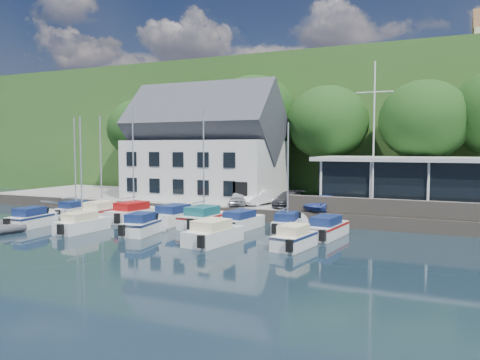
{
  "coord_description": "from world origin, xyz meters",
  "views": [
    {
      "loc": [
        14.23,
        -22.89,
        5.86
      ],
      "look_at": [
        0.03,
        9.0,
        3.42
      ],
      "focal_mm": 35.0,
      "sensor_mm": 36.0,
      "label": 1
    }
  ],
  "objects": [
    {
      "name": "boat_r2_1",
      "position": [
        -8.91,
        2.07,
        4.23
      ],
      "size": [
        2.11,
        5.75,
        8.46
      ],
      "primitive_type": null,
      "rotation": [
        0.0,
        0.0,
        -0.07
      ],
      "color": "silver",
      "rests_on": "ground"
    },
    {
      "name": "boat_r1_4",
      "position": [
        -2.1,
        7.24,
        4.75
      ],
      "size": [
        2.71,
        6.31,
        9.49
      ],
      "primitive_type": null,
      "rotation": [
        0.0,
        0.0,
        -0.08
      ],
      "color": "silver",
      "rests_on": "ground"
    },
    {
      "name": "boat_r1_0",
      "position": [
        -14.22,
        7.13,
        4.24
      ],
      "size": [
        2.02,
        5.57,
        8.49
      ],
      "primitive_type": null,
      "rotation": [
        0.0,
        0.0,
        -0.03
      ],
      "color": "silver",
      "rests_on": "ground"
    },
    {
      "name": "car_white",
      "position": [
        -0.27,
        13.84,
        1.64
      ],
      "size": [
        2.46,
        4.14,
        1.29
      ],
      "primitive_type": "imported",
      "rotation": [
        0.0,
        0.0,
        -0.3
      ],
      "color": "white",
      "rests_on": "quay"
    },
    {
      "name": "ground",
      "position": [
        0.0,
        0.0,
        0.0
      ],
      "size": [
        180.0,
        180.0,
        0.0
      ],
      "primitive_type": "plane",
      "color": "black",
      "rests_on": "ground"
    },
    {
      "name": "boat_r2_0",
      "position": [
        -13.65,
        2.07,
        0.74
      ],
      "size": [
        2.06,
        5.56,
        1.47
      ],
      "primitive_type": null,
      "rotation": [
        0.0,
        0.0,
        0.07
      ],
      "color": "silver",
      "rests_on": "ground"
    },
    {
      "name": "car_blue",
      "position": [
        5.55,
        12.73,
        1.63
      ],
      "size": [
        2.41,
        3.94,
        1.26
      ],
      "primitive_type": "imported",
      "rotation": [
        0.0,
        0.0,
        -0.28
      ],
      "color": "#2E418E",
      "rests_on": "quay"
    },
    {
      "name": "boat_r2_2",
      "position": [
        -4.55,
        3.0,
        0.73
      ],
      "size": [
        2.38,
        5.1,
        1.46
      ],
      "primitive_type": null,
      "rotation": [
        0.0,
        0.0,
        0.12
      ],
      "color": "silver",
      "rests_on": "ground"
    },
    {
      "name": "field_patch",
      "position": [
        8.0,
        70.0,
        16.15
      ],
      "size": [
        50.0,
        30.0,
        0.3
      ],
      "primitive_type": "cube",
      "color": "#5B6B35",
      "rests_on": "hillside"
    },
    {
      "name": "boat_r1_3",
      "position": [
        -4.79,
        7.57,
        0.75
      ],
      "size": [
        2.83,
        6.31,
        1.49
      ],
      "primitive_type": null,
      "rotation": [
        0.0,
        0.0,
        -0.11
      ],
      "color": "silver",
      "rests_on": "ground"
    },
    {
      "name": "tree_1",
      "position": [
        -11.05,
        21.42,
        5.83
      ],
      "size": [
        7.07,
        7.07,
        9.66
      ],
      "primitive_type": null,
      "color": "#11340F",
      "rests_on": "quay"
    },
    {
      "name": "harbor_building",
      "position": [
        -7.0,
        16.5,
        5.35
      ],
      "size": [
        14.4,
        8.2,
        8.7
      ],
      "primitive_type": null,
      "color": "silver",
      "rests_on": "quay"
    },
    {
      "name": "seawall",
      "position": [
        12.0,
        11.4,
        1.6
      ],
      "size": [
        18.0,
        0.5,
        1.2
      ],
      "primitive_type": "cube",
      "color": "#645B50",
      "rests_on": "quay"
    },
    {
      "name": "club_pavilion",
      "position": [
        11.0,
        16.0,
        3.05
      ],
      "size": [
        13.2,
        7.2,
        4.1
      ],
      "primitive_type": null,
      "color": "black",
      "rests_on": "quay"
    },
    {
      "name": "quay_face",
      "position": [
        0.0,
        11.0,
        0.5
      ],
      "size": [
        60.0,
        0.3,
        1.0
      ],
      "primitive_type": "cube",
      "color": "#645B50",
      "rests_on": "ground"
    },
    {
      "name": "flagpole",
      "position": [
        9.18,
        12.72,
        6.57
      ],
      "size": [
        2.67,
        0.2,
        11.14
      ],
      "primitive_type": null,
      "color": "silver",
      "rests_on": "quay"
    },
    {
      "name": "hillside",
      "position": [
        0.0,
        62.0,
        8.0
      ],
      "size": [
        160.0,
        75.0,
        16.0
      ],
      "primitive_type": "cube",
      "color": "#284F1D",
      "rests_on": "ground"
    },
    {
      "name": "boat_r1_1",
      "position": [
        -11.56,
        7.18,
        4.49
      ],
      "size": [
        2.26,
        5.84,
        8.99
      ],
      "primitive_type": null,
      "rotation": [
        0.0,
        0.0,
        -0.04
      ],
      "color": "silver",
      "rests_on": "ground"
    },
    {
      "name": "boat_r1_7",
      "position": [
        7.11,
        7.07,
        0.71
      ],
      "size": [
        2.55,
        6.34,
        1.42
      ],
      "primitive_type": null,
      "rotation": [
        0.0,
        0.0,
        -0.12
      ],
      "color": "silver",
      "rests_on": "ground"
    },
    {
      "name": "quay",
      "position": [
        0.0,
        17.5,
        0.5
      ],
      "size": [
        60.0,
        13.0,
        1.0
      ],
      "primitive_type": "cube",
      "color": "gray",
      "rests_on": "ground"
    },
    {
      "name": "tree_3",
      "position": [
        3.54,
        21.84,
        6.4
      ],
      "size": [
        7.9,
        7.9,
        10.8
      ],
      "primitive_type": null,
      "color": "#11340F",
      "rests_on": "quay"
    },
    {
      "name": "boat_r1_6",
      "position": [
        4.14,
        7.93,
        4.18
      ],
      "size": [
        2.37,
        5.44,
        8.36
      ],
      "primitive_type": null,
      "rotation": [
        0.0,
        0.0,
        0.12
      ],
      "color": "silver",
      "rests_on": "ground"
    },
    {
      "name": "boat_r1_2",
      "position": [
        -8.47,
        7.34,
        4.76
      ],
      "size": [
        2.88,
        6.73,
        9.51
      ],
      "primitive_type": null,
      "rotation": [
        0.0,
        0.0,
        -0.13
      ],
      "color": "silver",
      "rests_on": "ground"
    },
    {
      "name": "tree_4",
      "position": [
        12.23,
        21.44,
        6.39
      ],
      "size": [
        7.89,
        7.89,
        10.78
      ],
      "primitive_type": null,
      "color": "#11340F",
      "rests_on": "quay"
    },
    {
      "name": "boat_r2_4",
      "position": [
        6.21,
        2.88,
        0.7
      ],
      "size": [
        2.39,
        4.91,
        1.41
      ],
      "primitive_type": null,
      "rotation": [
        0.0,
        0.0,
        -0.16
      ],
      "color": "silver",
      "rests_on": "ground"
    },
    {
      "name": "tree_2",
      "position": [
        -4.35,
        22.44,
        7.17
      ],
      "size": [
        9.03,
        9.03,
        12.34
      ],
      "primitive_type": null,
      "color": "#11340F",
      "rests_on": "quay"
    },
    {
      "name": "boat_r2_3",
      "position": [
        1.28,
        2.19,
        0.75
      ],
      "size": [
        2.97,
        6.06,
        1.49
      ],
      "primitive_type": null,
      "rotation": [
        0.0,
        0.0,
        -0.16
      ],
      "color": "silver",
      "rests_on": "ground"
    },
    {
      "name": "gangway",
      "position": [
        -16.5,
        9.0,
        0.0
      ],
      "size": [
        1.2,
        6.0,
        1.4
      ],
      "primitive_type": null,
      "color": "silver",
      "rests_on": "ground"
    },
    {
      "name": "boat_r1_5",
      "position": [
        0.75,
        7.58,
        0.68
      ],
      "size": [
        2.67,
        6.26,
        1.36
      ],
      "primitive_type": null,
      "rotation": [
        0.0,
        0.0,
        -0.14
      ],
      "color": "silver",
      "rests_on": "ground"
    },
    {
      "name": "car_silver",
      "position": [
        -1.76,
        12.77,
        1.6
      ],
      "size": [
        2.37,
        3.75,
        1.19
      ],
      "primitive_type": "imported",
      "rotation": [
        0.0,
        0.0,
        0.3
      ],
      "color": "#ABACB0",
      "rests_on": "quay"
    },
    {
      "name": "car_dgrey",
      "position": [
        2.39,
        13.51,
        1.62
      ],
      "size": [
        1.75,
        4.28,
        1.24
      ],
      "primitive_type": "imported",
      "rotation": [
        0.0,
        0.0,
        -0.0
      ],
      "color": "#323237",
      "rests_on": "quay"
    },
    {
      "name": "dinghy_0",
      "position": [
        -15.45,
        1.32,
        0.35
      ],
      "size": [
        2.35,
        3.27,
        0.69
      ],
      "primitive_type": null,
      "rotation": [
        0.0,
        0.0,
        0.21
      ],
      "color": "#37383C",
      "rests_on": "ground"
    },
    {
      "name": "tree_0",
      "position": [
        -18.05,
        21.63,
        6.21
      ],
      "size": [
        7.62,
        7.62,
        10.41
      ],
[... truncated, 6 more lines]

